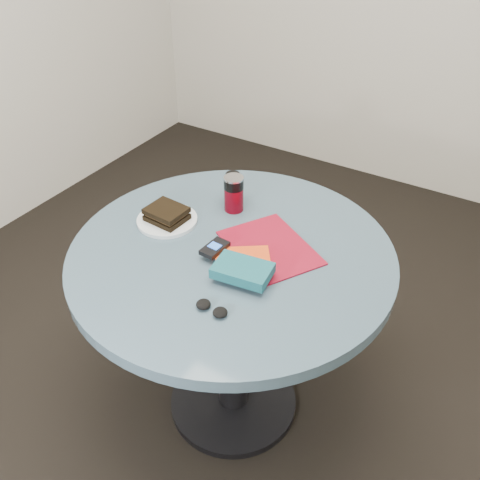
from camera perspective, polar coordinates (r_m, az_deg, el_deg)
The scene contains 11 objects.
ground at distance 2.17m, azimuth -0.71°, elevation -16.96°, with size 4.00×4.00×0.00m, color black.
table at distance 1.74m, azimuth -0.85°, elevation -5.36°, with size 1.00×1.00×0.75m.
plate at distance 1.77m, azimuth -7.78°, elevation 2.12°, with size 0.20×0.20×0.01m, color silver.
sandwich at distance 1.75m, azimuth -7.83°, elevation 2.78°, with size 0.13×0.11×0.04m.
soda_can at distance 1.78m, azimuth -0.67°, elevation 4.98°, with size 0.07×0.07×0.12m.
pepper_grinder at distance 1.83m, azimuth -0.77°, elevation 5.66°, with size 0.06×0.06×0.11m.
magazine at distance 1.64m, azimuth 3.19°, elevation -0.82°, with size 0.30×0.22×0.01m, color maroon.
red_book at distance 1.58m, azimuth 0.28°, elevation -2.05°, with size 0.16×0.11×0.01m, color #DB4011.
novel at distance 1.50m, azimuth 0.28°, elevation -3.27°, with size 0.16×0.10×0.03m, color #114853.
mp3_player at distance 1.60m, azimuth -2.71°, elevation -0.86°, with size 0.06×0.09×0.02m.
headphones at distance 1.42m, azimuth -3.04°, elevation -7.30°, with size 0.10×0.04×0.02m.
Camera 1 is at (0.69, -1.09, 1.75)m, focal length 40.00 mm.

